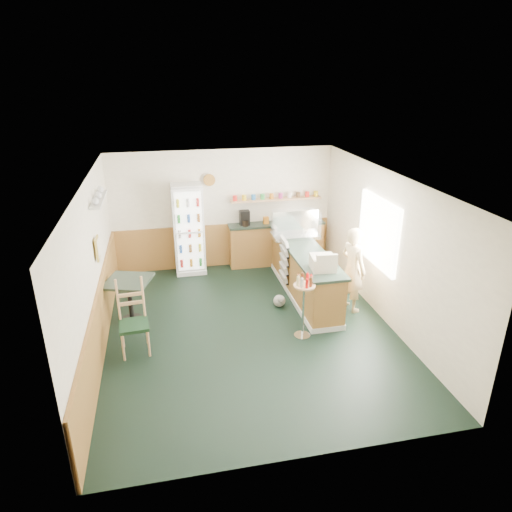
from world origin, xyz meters
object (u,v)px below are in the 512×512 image
object	(u,v)px
shopkeeper	(353,269)
condiment_stand	(304,297)
cafe_table	(129,292)
cafe_chair	(133,314)
cash_register	(323,263)
display_case	(296,225)
drinks_fridge	(189,229)

from	to	relation	value
shopkeeper	condiment_stand	distance (m)	1.41
cafe_table	cafe_chair	distance (m)	0.93
condiment_stand	cafe_chair	xyz separation A→B (m)	(-2.80, 0.21, -0.12)
cafe_table	cafe_chair	bearing A→B (deg)	-83.47
cafe_chair	cash_register	bearing A→B (deg)	-0.03
cash_register	display_case	bearing A→B (deg)	95.66
cash_register	condiment_stand	distance (m)	0.79
cash_register	shopkeeper	world-z (taller)	shopkeeper
cafe_table	drinks_fridge	bearing A→B (deg)	58.81
cash_register	cafe_table	size ratio (longest dim) A/B	0.46
cash_register	shopkeeper	distance (m)	0.81
cash_register	drinks_fridge	bearing A→B (deg)	134.86
shopkeeper	condiment_stand	xyz separation A→B (m)	(-1.19, -0.76, -0.06)
drinks_fridge	cash_register	distance (m)	3.43
drinks_fridge	cafe_table	xyz separation A→B (m)	(-1.23, -2.03, -0.43)
display_case	cash_register	xyz separation A→B (m)	(0.00, -1.71, -0.16)
drinks_fridge	cafe_chair	distance (m)	3.18
drinks_fridge	condiment_stand	xyz separation A→B (m)	(1.68, -3.16, -0.25)
shopkeeper	condiment_stand	size ratio (longest dim) A/B	1.44
display_case	condiment_stand	world-z (taller)	display_case
cash_register	cafe_table	bearing A→B (deg)	175.21
drinks_fridge	cash_register	xyz separation A→B (m)	(2.17, -2.66, 0.12)
cash_register	cafe_table	xyz separation A→B (m)	(-3.40, 0.63, -0.54)
cafe_table	cafe_chair	world-z (taller)	cafe_chair
drinks_fridge	display_case	world-z (taller)	drinks_fridge
shopkeeper	cafe_chair	xyz separation A→B (m)	(-3.99, -0.55, -0.18)
display_case	cafe_chair	distance (m)	3.91
condiment_stand	drinks_fridge	bearing A→B (deg)	117.96
drinks_fridge	shopkeeper	bearing A→B (deg)	-39.97
drinks_fridge	cafe_table	bearing A→B (deg)	-121.19
cash_register	cafe_chair	world-z (taller)	cash_register
drinks_fridge	shopkeeper	world-z (taller)	drinks_fridge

